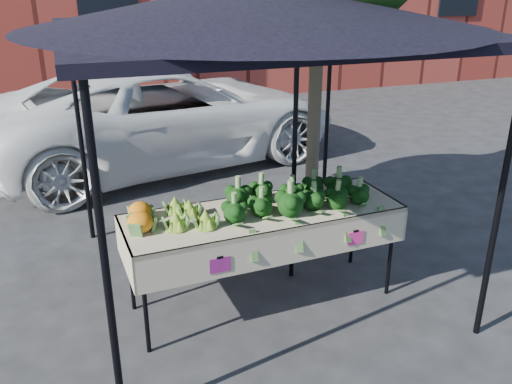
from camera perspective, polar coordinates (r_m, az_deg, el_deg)
name	(u,v)px	position (r m, az deg, el deg)	size (l,w,h in m)	color
ground	(272,302)	(5.05, 1.66, -11.51)	(90.00, 90.00, 0.00)	#242426
table	(264,257)	(4.84, 0.80, -6.90)	(2.44, 0.91, 0.90)	beige
canopy	(255,144)	(4.86, -0.09, 5.04)	(3.16, 3.16, 2.74)	black
broccoli_heap	(293,192)	(4.70, 3.88, 0.03)	(1.37, 0.57, 0.27)	black
romanesco_cluster	(186,209)	(4.46, -7.37, -1.79)	(0.43, 0.57, 0.20)	#95AE37
cauliflower_pair	(140,215)	(4.44, -12.12, -2.39)	(0.23, 0.43, 0.18)	orange
street_tree	(316,67)	(5.43, 6.35, 12.93)	(1.97, 1.97, 3.89)	#1E4C14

